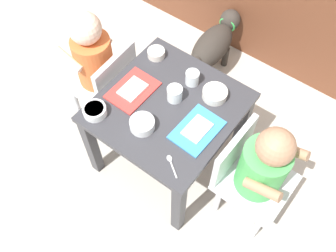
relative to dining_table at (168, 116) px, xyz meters
name	(u,v)px	position (x,y,z in m)	size (l,w,h in m)	color
ground_plane	(168,157)	(0.00, 0.00, -0.37)	(7.00, 7.00, 0.00)	#B2ADA3
dining_table	(168,116)	(0.00, 0.00, 0.00)	(0.55, 0.56, 0.45)	#333338
seated_child_left	(95,60)	(-0.43, 0.03, 0.04)	(0.29, 0.29, 0.66)	silver
seated_child_right	(260,166)	(0.43, 0.01, 0.03)	(0.29, 0.29, 0.64)	silver
dog	(214,44)	(-0.15, 0.62, -0.17)	(0.18, 0.45, 0.30)	#332D28
food_tray_left	(133,90)	(-0.16, -0.03, 0.08)	(0.15, 0.21, 0.02)	red
food_tray_right	(197,130)	(0.16, -0.03, 0.08)	(0.15, 0.21, 0.02)	#388CD8
water_cup_left	(174,94)	(0.00, 0.04, 0.11)	(0.06, 0.06, 0.06)	white
water_cup_right	(192,78)	(0.01, 0.16, 0.11)	(0.06, 0.06, 0.06)	white
veggie_bowl_far	(215,94)	(0.13, 0.15, 0.10)	(0.10, 0.10, 0.04)	silver
cereal_bowl_right_side	(156,53)	(-0.20, 0.19, 0.10)	(0.08, 0.08, 0.03)	silver
veggie_bowl_near	(142,124)	(-0.02, -0.14, 0.10)	(0.10, 0.10, 0.04)	white
cereal_bowl_left_side	(95,111)	(-0.21, -0.21, 0.10)	(0.09, 0.09, 0.04)	white
spoon_by_left_tray	(172,164)	(0.17, -0.21, 0.08)	(0.09, 0.07, 0.01)	silver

